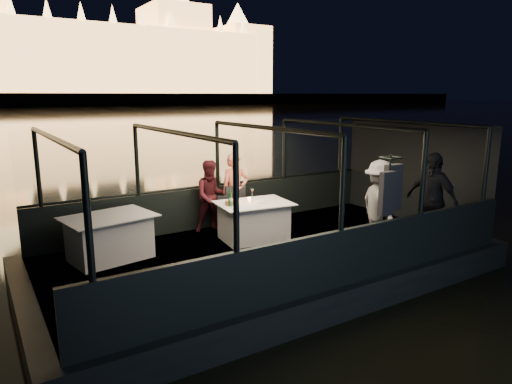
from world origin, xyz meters
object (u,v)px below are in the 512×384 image
dining_table_central (254,221)px  dining_table_aft (110,238)px  passenger_stripe (379,205)px  chair_port_right (240,212)px  passenger_dark (431,203)px  chair_port_left (230,213)px  coat_stand (387,213)px  person_woman_coral (235,195)px  wine_bottle (230,199)px  person_man_maroon (212,197)px

dining_table_central → dining_table_aft: (-2.77, 0.39, 0.00)m
dining_table_central → passenger_stripe: bearing=-45.2°
chair_port_right → passenger_dark: (2.64, -2.72, 0.40)m
dining_table_aft → chair_port_left: 2.54m
coat_stand → chair_port_left: bearing=116.4°
chair_port_right → coat_stand: coat_stand is taller
coat_stand → passenger_dark: coat_stand is taller
person_woman_coral → wine_bottle: bearing=-114.4°
dining_table_aft → coat_stand: size_ratio=0.78×
dining_table_central → person_woman_coral: bearing=85.3°
chair_port_left → person_man_maroon: bearing=133.3°
chair_port_left → chair_port_right: (0.25, -0.01, 0.00)m
coat_stand → passenger_dark: size_ratio=1.04×
passenger_stripe → passenger_dark: bearing=-92.8°
dining_table_central → person_man_maroon: 1.12m
dining_table_aft → passenger_dark: (5.42, -2.55, 0.47)m
chair_port_right → dining_table_central: bearing=-82.2°
dining_table_central → chair_port_right: bearing=89.3°
person_woman_coral → passenger_dark: size_ratio=0.90×
passenger_dark → person_man_maroon: bearing=-138.1°
wine_bottle → coat_stand: bearing=-53.2°
dining_table_aft → person_woman_coral: (2.85, 0.50, 0.36)m
chair_port_right → wine_bottle: size_ratio=2.91×
passenger_dark → passenger_stripe: bearing=-117.9°
chair_port_left → passenger_dark: passenger_dark is taller
person_woman_coral → passenger_dark: passenger_dark is taller
person_woman_coral → passenger_stripe: passenger_stripe is taller
person_man_maroon → wine_bottle: (-0.08, -0.96, 0.17)m
person_man_maroon → passenger_stripe: (2.18, -2.68, 0.10)m
person_man_maroon → passenger_dark: 4.40m
coat_stand → person_woman_coral: 3.45m
dining_table_aft → person_man_maroon: bearing=13.6°
dining_table_aft → passenger_stripe: (4.49, -2.12, 0.47)m
chair_port_right → passenger_dark: size_ratio=0.53×
coat_stand → passenger_stripe: 0.81m
chair_port_right → person_woman_coral: person_woman_coral is taller
person_woman_coral → dining_table_aft: bearing=-159.8°
wine_bottle → person_man_maroon: bearing=85.2°
person_man_maroon → person_woman_coral: bearing=4.4°
chair_port_left → passenger_dark: 4.00m
person_woman_coral → passenger_stripe: 3.09m
chair_port_left → person_woman_coral: (0.32, 0.32, 0.30)m
passenger_stripe → wine_bottle: size_ratio=5.08×
person_man_maroon → wine_bottle: person_man_maroon is taller
dining_table_aft → passenger_stripe: 4.99m
dining_table_aft → passenger_dark: size_ratio=0.82×
coat_stand → person_woman_coral: coat_stand is taller
dining_table_aft → chair_port_right: bearing=3.5°
chair_port_right → person_man_maroon: person_man_maroon is taller
chair_port_left → person_woman_coral: size_ratio=0.48×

